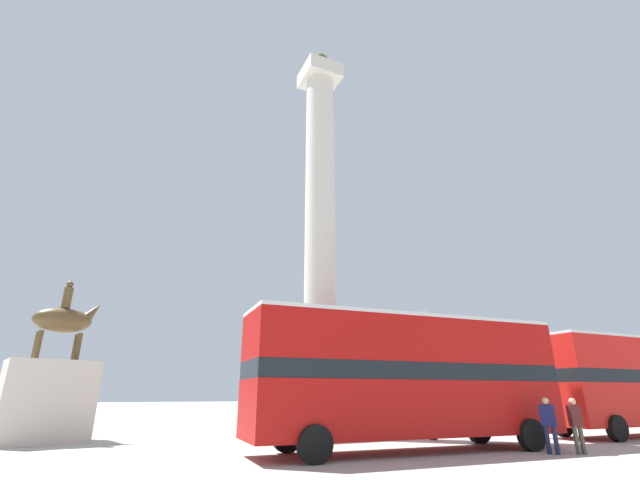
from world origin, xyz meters
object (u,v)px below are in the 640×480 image
Objects in this scene: street_lamp at (427,362)px; pedestrian_by_plinth at (576,423)px; monument_column at (320,290)px; equestrian_statue at (49,391)px; bus_a at (632,380)px; pedestrian_near_lamp at (549,422)px; bus_b at (407,375)px.

street_lamp reaches higher than pedestrian_by_plinth.
pedestrian_by_plinth is (5.08, -8.62, -5.70)m from monument_column.
monument_column is 3.88× the size of street_lamp.
monument_column is 3.30× the size of equestrian_statue.
pedestrian_near_lamp is (-9.30, -2.61, -1.45)m from bus_a.
monument_column is at bearing 98.74° from bus_b.
bus_b is 2.06× the size of street_lamp.
bus_a is at bearing -22.53° from monument_column.
monument_column is at bearing -53.78° from pedestrian_by_plinth.
equestrian_statue is at bearing 163.07° from bus_a.
street_lamp is (-9.81, 2.59, 0.71)m from bus_a.
street_lamp is (3.23, 2.91, 0.69)m from bus_b.
bus_b is 4.40m from street_lamp.
bus_b is at bearing -84.72° from monument_column.
equestrian_statue reaches higher than bus_a.
monument_column is 15.31m from bus_a.
monument_column is 6.00m from street_lamp.
street_lamp is at bearing -38.85° from monument_column.
monument_column reaches higher than pedestrian_by_plinth.
bus_b is at bearing -177.74° from bus_a.
pedestrian_near_lamp is at bearing -163.46° from bus_a.
pedestrian_by_plinth is at bearing -49.48° from equestrian_statue.
bus_a is at bearing -103.48° from pedestrian_near_lamp.
monument_column is 12.07m from equestrian_statue.
bus_a is at bearing -155.02° from pedestrian_by_plinth.
bus_b reaches higher than pedestrian_near_lamp.
bus_b reaches higher than pedestrian_by_plinth.
pedestrian_near_lamp is 0.87m from pedestrian_by_plinth.
bus_b is (-13.04, -0.31, 0.02)m from bus_a.
bus_a is 10.18m from street_lamp.
equestrian_statue is 19.32m from pedestrian_by_plinth.
pedestrian_near_lamp is at bearing -62.51° from monument_column.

